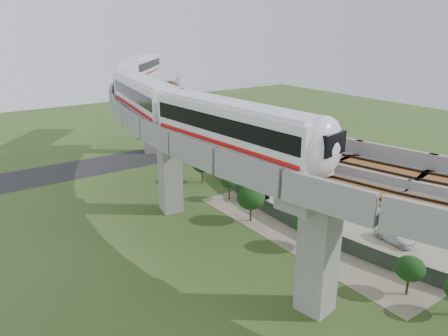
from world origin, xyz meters
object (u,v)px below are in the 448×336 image
(car_red, at_px, (359,202))
(car_dark, at_px, (254,194))
(metro_train, at_px, (154,86))
(car_white, at_px, (395,236))

(car_red, relative_size, car_dark, 0.87)
(metro_train, distance_m, car_white, 29.49)
(car_white, distance_m, car_dark, 15.95)
(car_red, bearing_deg, metro_train, -178.89)
(car_dark, bearing_deg, car_red, -118.80)
(car_white, xyz_separation_m, car_red, (3.94, 7.05, -0.11))
(car_white, distance_m, car_red, 8.08)
(car_dark, bearing_deg, metro_train, 55.82)
(metro_train, height_order, car_white, metro_train)
(car_white, height_order, car_dark, car_white)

